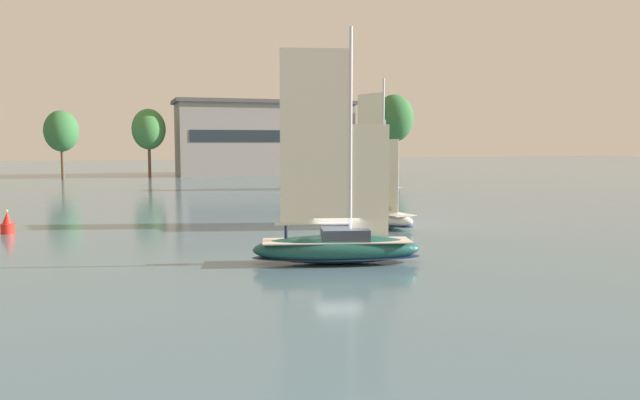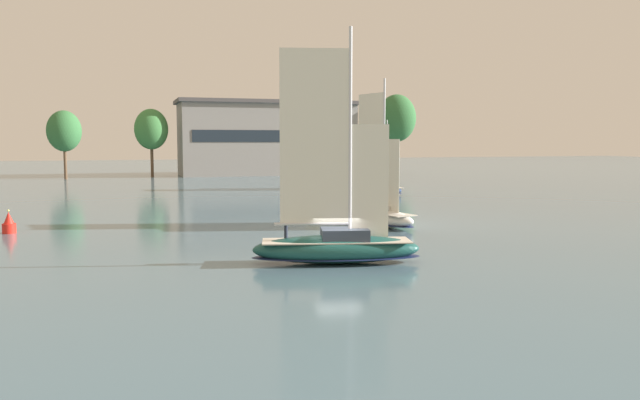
{
  "view_description": "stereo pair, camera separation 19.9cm",
  "coord_description": "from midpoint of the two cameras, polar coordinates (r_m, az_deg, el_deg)",
  "views": [
    {
      "loc": [
        -11.27,
        -32.0,
        6.72
      ],
      "look_at": [
        0.0,
        3.0,
        3.23
      ],
      "focal_mm": 35.0,
      "sensor_mm": 36.0,
      "label": 1
    },
    {
      "loc": [
        -11.08,
        -32.06,
        6.72
      ],
      "look_at": [
        0.0,
        3.0,
        3.23
      ],
      "focal_mm": 35.0,
      "sensor_mm": 36.0,
      "label": 2
    }
  ],
  "objects": [
    {
      "name": "tree_shore_left",
      "position": [
        120.36,
        -15.13,
        6.25
      ],
      "size": [
        6.15,
        6.15,
        12.66
      ],
      "color": "brown",
      "rests_on": "ground"
    },
    {
      "name": "sailboat_moored_outer_mooring",
      "position": [
        80.24,
        6.32,
        1.04
      ],
      "size": [
        1.97,
        6.86,
        9.42
      ],
      "color": "navy",
      "rests_on": "ground"
    },
    {
      "name": "sailboat_moored_mid_channel",
      "position": [
        49.8,
        5.47,
        -1.28
      ],
      "size": [
        4.31,
        8.7,
        11.53
      ],
      "color": "white",
      "rests_on": "ground"
    },
    {
      "name": "tree_shore_center",
      "position": [
        128.6,
        7.06,
        7.42
      ],
      "size": [
        7.84,
        7.84,
        16.14
      ],
      "color": "brown",
      "rests_on": "ground"
    },
    {
      "name": "channel_buoy",
      "position": [
        50.8,
        -26.46,
        -1.98
      ],
      "size": [
        0.95,
        0.95,
        1.74
      ],
      "color": "red",
      "rests_on": "ground"
    },
    {
      "name": "sailboat_moored_far_slip",
      "position": [
        87.33,
        -0.66,
        1.55
      ],
      "size": [
        3.24,
        7.54,
        10.05
      ],
      "color": "silver",
      "rests_on": "ground"
    },
    {
      "name": "tree_shore_right",
      "position": [
        117.96,
        -22.31,
        5.84
      ],
      "size": [
        5.84,
        5.84,
        12.03
      ],
      "color": "brown",
      "rests_on": "ground"
    },
    {
      "name": "sailboat_main",
      "position": [
        34.4,
        1.69,
        -4.11
      ],
      "size": [
        9.68,
        4.73,
        12.82
      ],
      "color": "#194C47",
      "rests_on": "ground"
    },
    {
      "name": "waterfront_building",
      "position": [
        125.97,
        -4.83,
        5.69
      ],
      "size": [
        35.53,
        13.24,
        14.64
      ],
      "color": "gray",
      "rests_on": "ground"
    },
    {
      "name": "ground_plane",
      "position": [
        34.58,
        1.67,
        -5.79
      ],
      "size": [
        400.0,
        400.0,
        0.0
      ],
      "primitive_type": "plane",
      "color": "slate"
    }
  ]
}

